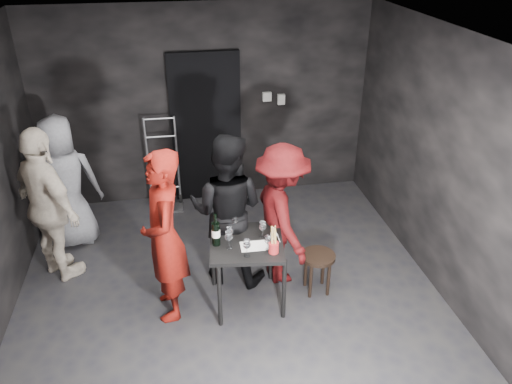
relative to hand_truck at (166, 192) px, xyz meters
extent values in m
cube|color=black|center=(0.62, -2.22, -0.23)|extent=(4.50, 5.00, 0.02)
cube|color=silver|center=(0.62, -2.22, 2.47)|extent=(4.50, 5.00, 0.02)
cube|color=black|center=(0.62, 0.28, 1.12)|extent=(4.50, 0.04, 2.70)
cube|color=black|center=(2.87, -2.22, 1.12)|extent=(0.04, 5.00, 2.70)
cube|color=black|center=(0.62, 0.22, 0.82)|extent=(0.95, 0.10, 2.10)
cube|color=#B7B7B2|center=(1.47, 0.23, 1.22)|extent=(0.12, 0.06, 0.12)
cube|color=#B7B7B2|center=(1.67, 0.23, 1.17)|extent=(0.10, 0.06, 0.14)
cylinder|color=#B2B2B7|center=(-0.20, 0.05, 0.42)|extent=(0.03, 0.03, 1.31)
cylinder|color=#B2B2B7|center=(0.20, 0.05, 0.42)|extent=(0.03, 0.03, 1.31)
cube|color=#B2B2B7|center=(0.00, -0.08, -0.22)|extent=(0.44, 0.24, 0.03)
cylinder|color=black|center=(-0.20, 0.08, -0.15)|extent=(0.04, 0.16, 0.16)
cylinder|color=black|center=(0.20, 0.08, -0.15)|extent=(0.04, 0.16, 0.16)
cube|color=black|center=(0.80, -2.16, 0.50)|extent=(0.72, 0.72, 0.04)
cylinder|color=black|center=(0.48, -2.48, 0.12)|extent=(0.04, 0.04, 0.71)
cylinder|color=black|center=(1.12, -2.48, 0.12)|extent=(0.04, 0.04, 0.71)
cylinder|color=black|center=(0.48, -1.84, 0.12)|extent=(0.04, 0.04, 0.71)
cylinder|color=black|center=(1.12, -1.84, 0.12)|extent=(0.04, 0.04, 0.71)
cylinder|color=black|center=(1.57, -2.14, 0.22)|extent=(0.36, 0.36, 0.04)
cylinder|color=black|center=(1.66, -2.04, -0.03)|extent=(0.04, 0.04, 0.41)
cylinder|color=black|center=(1.47, -2.04, -0.03)|extent=(0.04, 0.04, 0.41)
cylinder|color=black|center=(1.47, -2.24, -0.03)|extent=(0.04, 0.04, 0.41)
cylinder|color=black|center=(1.66, -2.24, -0.03)|extent=(0.04, 0.04, 0.41)
imported|color=maroon|center=(0.00, -2.17, 0.84)|extent=(0.57, 0.82, 2.14)
imported|color=black|center=(0.66, -1.71, 0.75)|extent=(1.09, 0.86, 1.98)
imported|color=#42090A|center=(1.24, -1.81, 0.62)|extent=(0.67, 1.17, 1.71)
imported|color=beige|center=(-1.20, -1.34, 0.82)|extent=(1.25, 1.32, 2.10)
imported|color=slate|center=(-1.15, -0.68, 0.68)|extent=(0.90, 0.51, 1.82)
cube|color=white|center=(0.86, -2.26, 0.52)|extent=(0.27, 0.19, 0.00)
cylinder|color=black|center=(0.50, -2.16, 0.64)|extent=(0.08, 0.08, 0.25)
cylinder|color=black|center=(0.50, -2.16, 0.81)|extent=(0.03, 0.03, 0.10)
cylinder|color=white|center=(0.50, -2.16, 0.65)|extent=(0.08, 0.08, 0.08)
cylinder|color=#A32022|center=(1.02, -2.39, 0.57)|extent=(0.10, 0.10, 0.11)
camera|label=1|loc=(0.16, -6.24, 3.33)|focal=35.00mm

